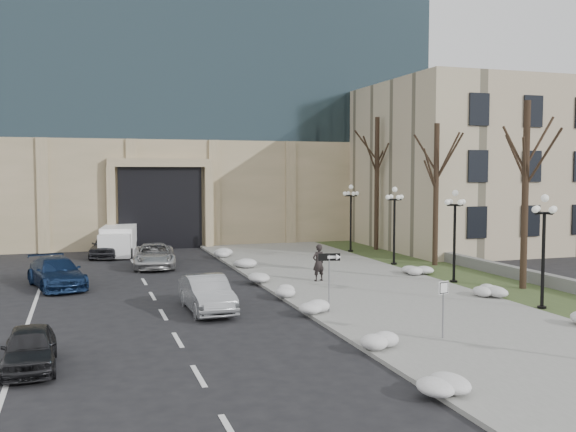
% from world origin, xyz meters
% --- Properties ---
extents(ground, '(160.00, 160.00, 0.00)m').
position_xyz_m(ground, '(0.00, 0.00, 0.00)').
color(ground, black).
rests_on(ground, ground).
extents(sidewalk, '(9.00, 40.00, 0.12)m').
position_xyz_m(sidewalk, '(3.50, 14.00, 0.06)').
color(sidewalk, gray).
rests_on(sidewalk, ground).
extents(curb, '(0.30, 40.00, 0.14)m').
position_xyz_m(curb, '(-1.00, 14.00, 0.07)').
color(curb, gray).
rests_on(curb, ground).
extents(grass_strip, '(4.00, 40.00, 0.10)m').
position_xyz_m(grass_strip, '(10.00, 14.00, 0.05)').
color(grass_strip, '#364723').
rests_on(grass_strip, ground).
extents(stone_wall, '(0.50, 30.00, 0.70)m').
position_xyz_m(stone_wall, '(12.00, 16.00, 0.35)').
color(stone_wall, slate).
rests_on(stone_wall, ground).
extents(office_tower, '(40.00, 24.70, 36.00)m').
position_xyz_m(office_tower, '(-2.01, 43.58, 18.49)').
color(office_tower, tan).
rests_on(office_tower, ground).
extents(classical_building, '(22.00, 18.12, 12.00)m').
position_xyz_m(classical_building, '(22.00, 27.98, 6.00)').
color(classical_building, tan).
rests_on(classical_building, ground).
extents(car_a, '(1.54, 3.65, 1.23)m').
position_xyz_m(car_a, '(-11.00, 4.12, 0.62)').
color(car_a, black).
rests_on(car_a, ground).
extents(car_b, '(1.71, 4.50, 1.46)m').
position_xyz_m(car_b, '(-4.73, 10.05, 0.73)').
color(car_b, '#9C9FA3').
rests_on(car_b, ground).
extents(car_c, '(3.28, 5.44, 1.47)m').
position_xyz_m(car_c, '(-10.72, 17.59, 0.74)').
color(car_c, navy).
rests_on(car_c, ground).
extents(car_d, '(2.83, 5.30, 1.42)m').
position_xyz_m(car_d, '(-5.46, 22.84, 0.71)').
color(car_d, '#B5B5B5').
rests_on(car_d, ground).
extents(car_e, '(2.78, 4.74, 1.51)m').
position_xyz_m(car_e, '(-7.91, 28.42, 0.76)').
color(car_e, '#2D2D32').
rests_on(car_e, ground).
extents(pedestrian, '(0.78, 0.61, 1.87)m').
position_xyz_m(pedestrian, '(1.89, 14.83, 1.06)').
color(pedestrian, black).
rests_on(pedestrian, sidewalk).
extents(box_truck, '(2.94, 6.28, 1.92)m').
position_xyz_m(box_truck, '(-7.13, 29.59, 0.93)').
color(box_truck, white).
rests_on(box_truck, ground).
extents(one_way_sign, '(0.91, 0.36, 2.45)m').
position_xyz_m(one_way_sign, '(-0.08, 7.97, 2.02)').
color(one_way_sign, slate).
rests_on(one_way_sign, ground).
extents(keep_sign, '(0.43, 0.15, 2.04)m').
position_xyz_m(keep_sign, '(1.90, 3.08, 1.50)').
color(keep_sign, slate).
rests_on(keep_sign, ground).
extents(snow_clump_a, '(1.10, 1.60, 0.36)m').
position_xyz_m(snow_clump_a, '(-0.84, -1.70, 0.30)').
color(snow_clump_a, silver).
rests_on(snow_clump_a, sidewalk).
extents(snow_clump_b, '(1.10, 1.60, 0.36)m').
position_xyz_m(snow_clump_b, '(-0.78, 2.48, 0.30)').
color(snow_clump_b, silver).
rests_on(snow_clump_b, sidewalk).
extents(snow_clump_c, '(1.10, 1.60, 0.36)m').
position_xyz_m(snow_clump_c, '(-0.79, 7.57, 0.30)').
color(snow_clump_c, silver).
rests_on(snow_clump_c, sidewalk).
extents(snow_clump_d, '(1.10, 1.60, 0.36)m').
position_xyz_m(snow_clump_d, '(-0.81, 11.64, 0.30)').
color(snow_clump_d, silver).
rests_on(snow_clump_d, sidewalk).
extents(snow_clump_e, '(1.10, 1.60, 0.36)m').
position_xyz_m(snow_clump_e, '(-0.87, 15.42, 0.30)').
color(snow_clump_e, silver).
rests_on(snow_clump_e, sidewalk).
extents(snow_clump_f, '(1.10, 1.60, 0.36)m').
position_xyz_m(snow_clump_f, '(-0.66, 20.64, 0.30)').
color(snow_clump_f, silver).
rests_on(snow_clump_f, sidewalk).
extents(snow_clump_g, '(1.10, 1.60, 0.36)m').
position_xyz_m(snow_clump_g, '(-0.78, 25.47, 0.30)').
color(snow_clump_g, silver).
rests_on(snow_clump_g, sidewalk).
extents(snow_clump_i, '(1.10, 1.60, 0.36)m').
position_xyz_m(snow_clump_i, '(7.75, 8.97, 0.30)').
color(snow_clump_i, silver).
rests_on(snow_clump_i, sidewalk).
extents(snow_clump_j, '(1.10, 1.60, 0.36)m').
position_xyz_m(snow_clump_j, '(7.81, 15.23, 0.30)').
color(snow_clump_j, silver).
rests_on(snow_clump_j, sidewalk).
extents(lamppost_a, '(1.18, 1.18, 4.76)m').
position_xyz_m(lamppost_a, '(8.30, 6.00, 3.07)').
color(lamppost_a, black).
rests_on(lamppost_a, ground).
extents(lamppost_b, '(1.18, 1.18, 4.76)m').
position_xyz_m(lamppost_b, '(8.30, 12.50, 3.07)').
color(lamppost_b, black).
rests_on(lamppost_b, ground).
extents(lamppost_c, '(1.18, 1.18, 4.76)m').
position_xyz_m(lamppost_c, '(8.30, 19.00, 3.07)').
color(lamppost_c, black).
rests_on(lamppost_c, ground).
extents(lamppost_d, '(1.18, 1.18, 4.76)m').
position_xyz_m(lamppost_d, '(8.30, 25.50, 3.07)').
color(lamppost_d, black).
rests_on(lamppost_d, ground).
extents(tree_near, '(3.20, 3.20, 9.00)m').
position_xyz_m(tree_near, '(10.50, 10.00, 5.83)').
color(tree_near, black).
rests_on(tree_near, ground).
extents(tree_mid, '(3.20, 3.20, 8.50)m').
position_xyz_m(tree_mid, '(10.50, 18.00, 5.50)').
color(tree_mid, black).
rests_on(tree_mid, ground).
extents(tree_far, '(3.20, 3.20, 9.50)m').
position_xyz_m(tree_far, '(10.50, 26.00, 6.15)').
color(tree_far, black).
rests_on(tree_far, ground).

